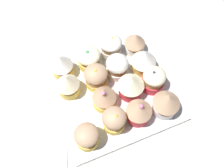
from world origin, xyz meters
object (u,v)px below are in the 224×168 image
object	(u,v)px
cupcake_12	(139,111)
cupcake_14	(87,137)
cupcake_7	(68,85)
cupcake_9	(131,85)
cupcake_0	(135,42)
cupcake_4	(144,60)
cupcake_5	(117,66)
cupcake_10	(104,97)
cupcake_8	(154,80)
baking_tray	(112,90)
cupcake_13	(114,120)
cupcake_1	(111,46)
cupcake_6	(96,77)
cupcake_2	(89,58)
napkin	(37,168)
cupcake_11	(166,103)
cupcake_3	(62,65)

from	to	relation	value
cupcake_12	cupcake_14	distance (cm)	13.57
cupcake_7	cupcake_9	size ratio (longest dim) A/B	0.94
cupcake_7	cupcake_0	bearing A→B (deg)	-165.22
cupcake_4	cupcake_5	bearing A→B (deg)	-9.80
cupcake_7	cupcake_10	xyz separation A→B (cm)	(-7.15, 6.70, -0.12)
cupcake_12	cupcake_8	bearing A→B (deg)	-137.95
baking_tray	cupcake_4	xyz separation A→B (cm)	(-10.26, -2.87, 4.56)
cupcake_0	cupcake_13	xyz separation A→B (cm)	(14.03, 18.69, -0.05)
cupcake_1	cupcake_12	size ratio (longest dim) A/B	0.92
cupcake_1	cupcake_6	bearing A→B (deg)	46.15
baking_tray	cupcake_8	distance (cm)	11.42
cupcake_2	cupcake_7	distance (cm)	9.56
cupcake_0	napkin	distance (cm)	40.70
napkin	baking_tray	bearing A→B (deg)	-153.63
cupcake_6	cupcake_0	bearing A→B (deg)	-156.47
baking_tray	cupcake_6	size ratio (longest dim) A/B	4.17
cupcake_6	cupcake_13	distance (cm)	12.69
cupcake_12	cupcake_13	distance (cm)	6.27
cupcake_7	cupcake_8	xyz separation A→B (cm)	(-20.64, 6.87, -0.22)
cupcake_4	cupcake_8	size ratio (longest dim) A/B	1.05
cupcake_5	cupcake_13	bearing A→B (deg)	64.17
cupcake_2	cupcake_9	distance (cm)	13.94
cupcake_0	cupcake_13	size ratio (longest dim) A/B	0.97
cupcake_6	baking_tray	bearing A→B (deg)	132.78
cupcake_2	cupcake_14	bearing A→B (deg)	68.75
cupcake_9	cupcake_10	world-z (taller)	cupcake_9
cupcake_1	cupcake_11	distance (cm)	21.92
cupcake_14	napkin	size ratio (longest dim) A/B	0.43
cupcake_6	cupcake_10	xyz separation A→B (cm)	(0.21, 6.29, 0.11)
baking_tray	cupcake_11	xyz separation A→B (cm)	(-9.90, 10.30, 4.75)
cupcake_5	cupcake_7	world-z (taller)	same
cupcake_0	cupcake_3	xyz separation A→B (cm)	(20.89, -0.41, 0.14)
cupcake_5	napkin	size ratio (longest dim) A/B	0.48
baking_tray	cupcake_11	size ratio (longest dim) A/B	3.85
cupcake_13	cupcake_2	bearing A→B (deg)	-91.63
cupcake_2	cupcake_7	size ratio (longest dim) A/B	0.94
baking_tray	cupcake_11	world-z (taller)	cupcake_11
baking_tray	cupcake_6	world-z (taller)	cupcake_6
cupcake_0	cupcake_8	bearing A→B (deg)	87.68
cupcake_2	cupcake_4	world-z (taller)	cupcake_4
cupcake_10	cupcake_13	world-z (taller)	cupcake_10
cupcake_3	cupcake_13	bearing A→B (deg)	109.75
cupcake_14	cupcake_4	bearing A→B (deg)	-147.15
cupcake_9	cupcake_11	bearing A→B (deg)	127.44
cupcake_10	cupcake_12	bearing A→B (deg)	132.72
cupcake_7	cupcake_12	xyz separation A→B (cm)	(-13.36, 13.43, 0.08)
cupcake_0	cupcake_6	distance (cm)	15.03
cupcake_4	cupcake_12	size ratio (longest dim) A/B	1.00
cupcake_4	cupcake_12	world-z (taller)	same
cupcake_10	cupcake_12	xyz separation A→B (cm)	(-6.21, 6.73, 0.20)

